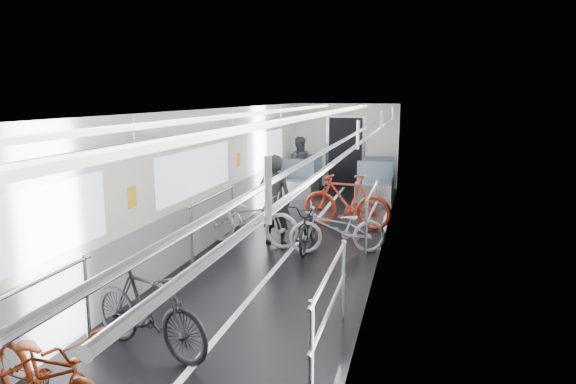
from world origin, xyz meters
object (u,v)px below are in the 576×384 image
(bike_left_near, at_px, (48,372))
(bike_left_far, at_px, (250,218))
(bike_right_far, at_px, (346,201))
(bike_right_mid, at_px, (338,228))
(person_seated, at_px, (299,165))
(bike_left_mid, at_px, (149,309))
(person_standing, at_px, (275,200))
(bike_aisle, at_px, (309,225))

(bike_left_near, bearing_deg, bike_left_far, 19.30)
(bike_left_near, xyz_separation_m, bike_right_far, (1.48, 6.82, 0.13))
(bike_left_far, distance_m, bike_right_mid, 1.59)
(bike_left_far, relative_size, person_seated, 1.23)
(bike_left_mid, height_order, person_seated, person_seated)
(bike_right_far, relative_size, person_standing, 1.13)
(bike_left_far, height_order, bike_aisle, bike_left_far)
(bike_left_far, distance_m, person_standing, 0.55)
(bike_right_far, relative_size, bike_aisle, 1.15)
(bike_left_far, xyz_separation_m, bike_right_far, (1.49, 1.64, 0.05))
(bike_left_near, relative_size, bike_aisle, 1.00)
(bike_right_far, height_order, person_seated, person_seated)
(bike_right_mid, relative_size, person_seated, 1.07)
(bike_right_mid, xyz_separation_m, bike_aisle, (-0.53, 0.15, -0.01))
(bike_right_mid, relative_size, bike_right_far, 0.90)
(bike_aisle, bearing_deg, bike_left_mid, -104.63)
(bike_right_mid, height_order, bike_right_far, bike_right_far)
(bike_right_mid, distance_m, person_standing, 1.25)
(bike_left_mid, relative_size, person_standing, 0.99)
(bike_left_mid, xyz_separation_m, bike_left_far, (-0.25, 3.99, 0.01))
(bike_right_far, bearing_deg, bike_left_far, -32.80)
(bike_right_far, bearing_deg, bike_right_mid, 12.80)
(bike_right_mid, height_order, bike_aisle, bike_right_mid)
(bike_left_mid, xyz_separation_m, person_seated, (-0.57, 9.14, 0.28))
(bike_aisle, bearing_deg, bike_left_near, -104.61)
(bike_left_near, height_order, bike_left_far, bike_left_far)
(bike_left_near, xyz_separation_m, person_seated, (-0.33, 10.33, 0.35))
(bike_left_far, bearing_deg, bike_aisle, -79.00)
(bike_left_far, distance_m, bike_right_far, 2.22)
(bike_right_far, distance_m, person_standing, 1.84)
(bike_left_near, xyz_separation_m, bike_left_far, (-0.01, 5.18, 0.08))
(bike_left_near, bearing_deg, person_standing, 14.75)
(bike_right_mid, bearing_deg, person_standing, -120.29)
(bike_aisle, height_order, person_seated, person_seated)
(bike_right_far, bearing_deg, person_standing, -26.29)
(person_standing, height_order, person_seated, person_standing)
(bike_left_mid, xyz_separation_m, bike_right_mid, (1.34, 3.89, -0.05))
(person_seated, bearing_deg, person_standing, 86.08)
(bike_left_mid, height_order, bike_right_mid, bike_left_mid)
(bike_left_near, xyz_separation_m, person_standing, (0.41, 5.34, 0.40))
(bike_right_mid, bearing_deg, person_seated, -178.02)
(bike_left_mid, height_order, bike_left_far, bike_left_far)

